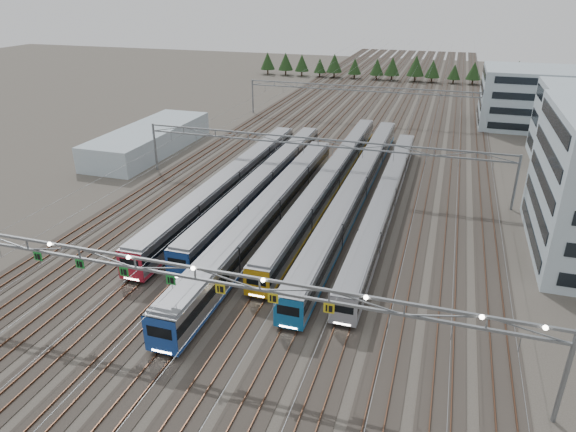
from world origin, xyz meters
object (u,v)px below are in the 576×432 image
(train_d, at_px, (331,178))
(gantry_mid, at_px, (318,148))
(gantry_far, at_px, (368,93))
(train_e, at_px, (357,187))
(train_b, at_px, (264,182))
(depot_bldg_north, at_px, (535,98))
(west_shed, at_px, (149,140))
(train_a, at_px, (231,183))
(train_c, at_px, (268,212))
(train_f, at_px, (386,198))
(gantry_near, at_px, (194,276))

(train_d, xyz_separation_m, gantry_mid, (-2.25, 0.68, 4.35))
(gantry_far, bearing_deg, gantry_mid, -90.00)
(gantry_far, bearing_deg, train_e, -82.05)
(train_b, distance_m, depot_bldg_north, 70.85)
(train_d, bearing_deg, west_shed, 165.14)
(train_a, relative_size, gantry_far, 0.93)
(gantry_far, bearing_deg, train_c, -92.11)
(train_d, xyz_separation_m, depot_bldg_north, (33.19, 52.01, 4.20))
(train_a, distance_m, train_f, 22.54)
(gantry_near, bearing_deg, train_e, 79.53)
(train_b, relative_size, west_shed, 1.74)
(train_e, xyz_separation_m, depot_bldg_north, (28.69, 54.65, 4.14))
(train_d, bearing_deg, gantry_mid, 163.09)
(train_f, relative_size, gantry_near, 1.00)
(train_b, xyz_separation_m, depot_bldg_north, (42.19, 56.77, 4.13))
(train_f, relative_size, west_shed, 1.88)
(gantry_mid, relative_size, gantry_far, 1.00)
(train_a, distance_m, train_d, 15.02)
(train_a, distance_m, depot_bldg_north, 75.03)
(train_e, relative_size, west_shed, 2.20)
(train_b, height_order, gantry_far, gantry_far)
(train_b, height_order, depot_bldg_north, depot_bldg_north)
(train_e, height_order, gantry_near, gantry_near)
(depot_bldg_north, bearing_deg, train_f, -112.87)
(gantry_mid, distance_m, west_shed, 36.34)
(train_b, relative_size, gantry_near, 0.93)
(train_d, height_order, west_shed, west_shed)
(train_a, distance_m, train_c, 12.58)
(train_d, xyz_separation_m, gantry_near, (-2.30, -39.43, 5.05))
(train_b, bearing_deg, depot_bldg_north, 53.38)
(gantry_mid, bearing_deg, train_e, -26.22)
(train_c, height_order, train_e, train_c)
(train_d, bearing_deg, gantry_far, 92.82)
(train_a, relative_size, west_shed, 1.74)
(train_e, relative_size, gantry_far, 1.17)
(train_a, height_order, train_e, train_a)
(train_c, relative_size, gantry_mid, 0.95)
(train_e, distance_m, west_shed, 43.50)
(train_c, distance_m, west_shed, 41.26)
(train_a, relative_size, train_e, 0.79)
(train_c, distance_m, train_d, 16.01)
(train_c, xyz_separation_m, depot_bldg_north, (37.69, 67.37, 3.94))
(gantry_near, bearing_deg, train_b, 100.94)
(gantry_mid, bearing_deg, train_d, -16.91)
(train_a, relative_size, gantry_near, 0.93)
(train_c, bearing_deg, west_shed, 142.32)
(train_c, relative_size, train_f, 0.94)
(train_e, bearing_deg, depot_bldg_north, 62.30)
(gantry_near, bearing_deg, depot_bldg_north, 68.79)
(train_d, bearing_deg, depot_bldg_north, 57.45)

